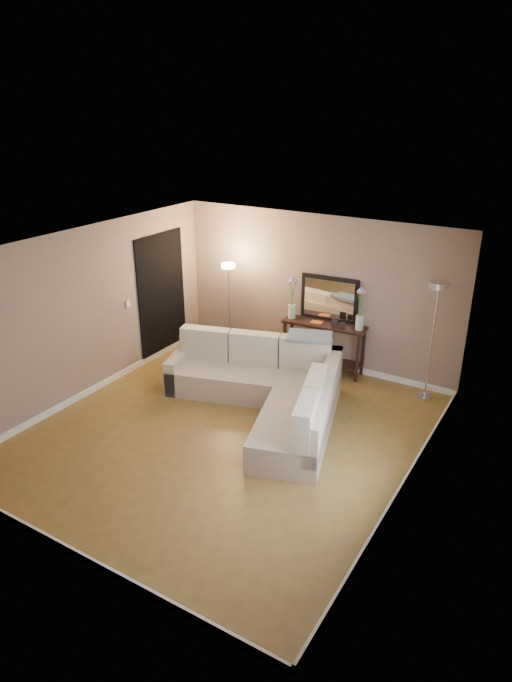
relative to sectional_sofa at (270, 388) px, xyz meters
The scene contains 23 objects.
floor 0.99m from the sectional_sofa, 100.48° to the right, with size 5.00×5.50×0.01m, color olive.
ceiling 2.44m from the sectional_sofa, 100.48° to the right, with size 5.00×5.50×0.01m, color white.
wall_back 2.09m from the sectional_sofa, 95.20° to the left, with size 5.00×0.02×2.60m, color gray.
wall_front 3.80m from the sectional_sofa, 92.63° to the right, with size 5.00×0.02×2.60m, color gray.
wall_left 2.99m from the sectional_sofa, 161.23° to the right, with size 0.02×5.50×2.60m, color gray.
wall_right 2.69m from the sectional_sofa, 21.24° to the right, with size 0.02×5.50×2.60m, color gray.
baseboard_back 1.86m from the sectional_sofa, 95.27° to the left, with size 5.00×0.03×0.10m, color white.
baseboard_front 3.66m from the sectional_sofa, 92.65° to the right, with size 5.00×0.03×0.10m, color white.
baseboard_left 2.82m from the sectional_sofa, 161.07° to the right, with size 0.03×5.50×0.10m, color white.
baseboard_right 2.51m from the sectional_sofa, 21.45° to the right, with size 0.03×5.50×0.10m, color white.
doorway 2.87m from the sectional_sofa, 163.39° to the left, with size 0.02×1.20×2.20m, color black.
switch_plate 2.78m from the sectional_sofa, behind, with size 0.02×0.08×0.12m, color white.
sectional_sofa is the anchor object (origin of this frame).
throw_blanket 1.01m from the sectional_sofa, 70.77° to the left, with size 0.67×0.38×0.05m, color slate.
console_table 1.60m from the sectional_sofa, 88.70° to the left, with size 1.42×0.48×0.86m.
leaning_mirror 1.99m from the sectional_sofa, 86.44° to the left, with size 0.99×0.12×0.77m.
table_decor 1.65m from the sectional_sofa, 85.46° to the left, with size 0.60×0.14×0.14m.
flower_vase_left 1.81m from the sectional_sofa, 106.63° to the left, with size 0.16×0.14×0.74m.
flower_vase_right 1.97m from the sectional_sofa, 66.57° to the left, with size 0.16×0.14×0.74m.
floor_lamp_lit 2.25m from the sectional_sofa, 140.03° to the left, with size 0.25×0.25×1.70m.
floor_lamp_unlit 2.64m from the sectional_sofa, 39.20° to the left, with size 0.32×0.32×1.87m.
charcoal_rug 1.99m from the sectional_sofa, 148.87° to the left, with size 1.11×0.83×0.01m, color black.
black_bag 2.06m from the sectional_sofa, 153.99° to the left, with size 0.31×0.22×0.20m, color black.
Camera 1 is at (3.87, -5.60, 4.27)m, focal length 30.00 mm.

